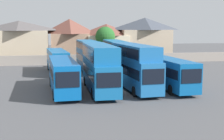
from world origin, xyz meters
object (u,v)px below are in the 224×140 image
Objects in this scene: bus_6 at (89,54)px; bus_4 at (168,71)px; bus_8 at (138,58)px; house_terrace_far_right at (145,38)px; bus_5 at (57,60)px; house_terrace_right at (106,42)px; bus_1 at (63,74)px; bus_7 at (115,54)px; bus_2 at (99,65)px; house_terrace_centre at (70,39)px; house_terrace_left at (20,41)px; tree_left_of_lot at (105,37)px; bus_3 at (135,65)px.

bus_4 is at bearing 23.44° from bus_6.
house_terrace_far_right reaches higher than bus_8.
house_terrace_right is at bearing 144.33° from bus_5.
bus_4 is at bearing -87.21° from house_terrace_right.
house_terrace_far_right is at bearing 127.53° from bus_5.
bus_7 is (8.66, 14.48, 0.70)m from bus_1.
bus_5 is (-4.23, 14.50, -0.89)m from bus_2.
bus_1 reaches higher than bus_5.
house_terrace_centre is (-1.38, 31.87, 1.51)m from bus_2.
bus_5 is at bearing -137.81° from house_terrace_far_right.
bus_8 is (3.88, 0.64, -0.68)m from bus_7.
bus_2 is at bearing -30.69° from bus_8.
tree_left_of_lot is at bearing -12.33° from house_terrace_left.
bus_1 is 1.65× the size of tree_left_of_lot.
house_terrace_far_right is 1.57× the size of tree_left_of_lot.
tree_left_of_lot is (16.52, -3.61, 0.85)m from house_terrace_left.
bus_7 is at bearing 146.62° from bus_1.
house_terrace_left is at bearing -159.84° from bus_2.
house_terrace_centre is 0.97× the size of house_terrace_right.
bus_4 is 1.00× the size of bus_6.
bus_1 is at bearing -40.95° from bus_8.
bus_4 is at bearing -73.86° from house_terrace_centre.
bus_4 is 1.03× the size of house_terrace_far_right.
bus_5 is 9.00m from bus_7.
house_terrace_right is 0.81× the size of house_terrace_far_right.
house_terrace_centre is at bearing -174.54° from bus_3.
house_terrace_far_right is at bearing 158.64° from bus_8.
bus_6 is (4.82, 0.41, 0.74)m from bus_5.
bus_7 is (-3.09, 14.55, 0.74)m from bus_4.
house_terrace_right is (10.50, 17.47, 1.88)m from bus_5.
house_terrace_far_right reaches higher than house_terrace_right.
bus_7 is 0.96× the size of house_terrace_left.
tree_left_of_lot is at bearing -165.88° from bus_8.
house_terrace_right is at bearing 169.13° from bus_2.
bus_6 is at bearing -108.42° from house_terrace_right.
bus_3 is 1.07× the size of bus_8.
bus_6 is 1.28× the size of house_terrace_right.
bus_5 is 1.32× the size of house_terrace_centre.
tree_left_of_lot is (5.27, 27.39, 2.12)m from bus_2.
bus_6 is (4.51, 14.76, 0.70)m from bus_1.
house_terrace_far_right is at bearing 157.38° from bus_3.
bus_5 is at bearing -66.98° from house_terrace_left.
house_terrace_left reaches higher than bus_2.
bus_2 is 1.07× the size of house_terrace_far_right.
bus_8 is at bearing -74.60° from tree_left_of_lot.
bus_1 is 1.04× the size of bus_7.
house_terrace_right is (-2.35, 16.69, 1.81)m from bus_8.
house_terrace_left reaches higher than bus_7.
bus_6 reaches higher than bus_5.
bus_7 is 18.36m from house_terrace_centre.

